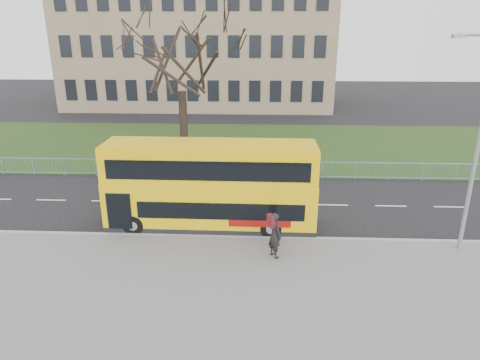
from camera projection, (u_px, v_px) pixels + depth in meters
The scene contains 10 objects.
ground at pixel (213, 223), 20.19m from camera, with size 120.00×120.00×0.00m, color black.
pavement at pixel (191, 311), 13.81m from camera, with size 80.00×10.50×0.12m, color slate.
kerb at pixel (209, 237), 18.71m from camera, with size 80.00×0.20×0.14m, color gray.
grass_verge at pixel (232, 145), 33.65m from camera, with size 80.00×15.40×0.08m, color #203914.
guard_railing at pixel (224, 169), 26.23m from camera, with size 40.00×0.12×1.10m, color #73A2CC, non-canonical shape.
bare_tree at pixel (181, 77), 27.84m from camera, with size 7.89×7.89×11.27m, color black, non-canonical shape.
civic_building at pixel (201, 44), 51.05m from camera, with size 30.00×15.00×14.00m, color #806E51.
yellow_bus at pixel (211, 184), 19.15m from camera, with size 9.41×2.35×3.93m.
pedestrian at pixel (275, 235), 16.70m from camera, with size 0.68×0.45×1.87m, color black.
street_lamp at pixel (477, 140), 16.08m from camera, with size 1.78×0.39×8.41m.
Camera 1 is at (2.10, -18.29, 8.64)m, focal length 32.00 mm.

